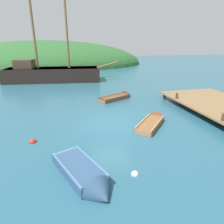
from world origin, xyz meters
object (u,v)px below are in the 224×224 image
object	(u,v)px
rowboat_near_dock	(85,177)
rowboat_outer_right	(119,97)
buoy_white	(135,174)
sailing_ship	(52,76)
buoy_red	(33,142)
rowboat_far	(153,122)

from	to	relation	value
rowboat_near_dock	rowboat_outer_right	bearing A→B (deg)	135.95
rowboat_near_dock	buoy_white	world-z (taller)	rowboat_near_dock
rowboat_outer_right	sailing_ship	bearing A→B (deg)	94.46
buoy_red	buoy_white	bearing A→B (deg)	-41.66
sailing_ship	rowboat_far	xyz separation A→B (m)	(6.76, -16.48, -0.60)
rowboat_far	buoy_white	distance (m)	5.44
sailing_ship	rowboat_near_dock	distance (m)	21.04
buoy_red	rowboat_far	bearing A→B (deg)	6.23
sailing_ship	buoy_red	xyz separation A→B (m)	(-0.44, -17.27, -0.69)
rowboat_far	buoy_white	xyz separation A→B (m)	(-2.92, -4.59, -0.09)
rowboat_outer_right	buoy_white	bearing A→B (deg)	-129.43
sailing_ship	rowboat_near_dock	world-z (taller)	sailing_ship
rowboat_outer_right	buoy_white	distance (m)	11.07
sailing_ship	buoy_white	size ratio (longest dim) A/B	48.65
sailing_ship	buoy_white	xyz separation A→B (m)	(3.84, -21.08, -0.69)
rowboat_far	buoy_red	bearing A→B (deg)	138.36
rowboat_near_dock	buoy_white	size ratio (longest dim) A/B	11.72
buoy_white	rowboat_outer_right	bearing A→B (deg)	77.42
sailing_ship	rowboat_far	distance (m)	17.83
rowboat_near_dock	rowboat_far	distance (m)	6.62
rowboat_far	buoy_red	world-z (taller)	rowboat_far
rowboat_outer_right	buoy_red	xyz separation A→B (m)	(-6.69, -7.00, -0.10)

